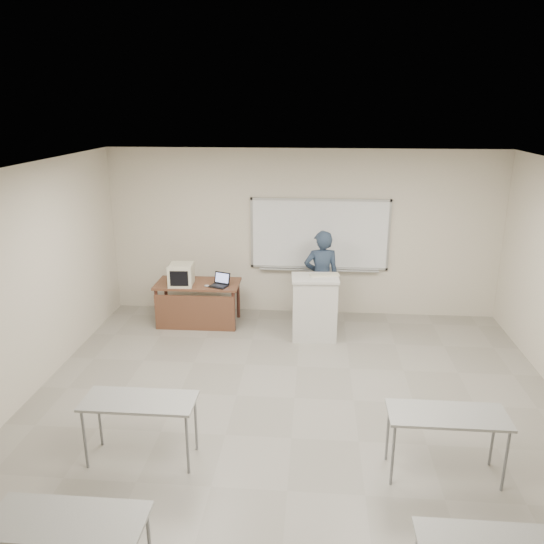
# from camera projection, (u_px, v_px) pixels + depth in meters

# --- Properties ---
(floor) EXTENTS (7.00, 8.00, 0.01)m
(floor) POSITION_uv_depth(u_px,v_px,m) (291.00, 439.00, 6.17)
(floor) COLOR gray
(floor) RESTS_ON ground
(whiteboard) EXTENTS (2.48, 0.10, 1.31)m
(whiteboard) POSITION_uv_depth(u_px,v_px,m) (320.00, 235.00, 9.47)
(whiteboard) COLOR white
(whiteboard) RESTS_ON floor
(student_desks) EXTENTS (4.40, 2.20, 0.73)m
(student_desks) POSITION_uv_depth(u_px,v_px,m) (285.00, 465.00, 4.69)
(student_desks) COLOR gray
(student_desks) RESTS_ON floor
(instructor_desk) EXTENTS (1.45, 0.72, 0.75)m
(instructor_desk) POSITION_uv_depth(u_px,v_px,m) (197.00, 296.00, 9.18)
(instructor_desk) COLOR brown
(instructor_desk) RESTS_ON floor
(podium) EXTENTS (0.75, 0.55, 1.06)m
(podium) POSITION_uv_depth(u_px,v_px,m) (314.00, 307.00, 8.70)
(podium) COLOR silver
(podium) RESTS_ON floor
(crt_monitor) EXTENTS (0.40, 0.45, 0.38)m
(crt_monitor) POSITION_uv_depth(u_px,v_px,m) (181.00, 275.00, 9.07)
(crt_monitor) COLOR beige
(crt_monitor) RESTS_ON instructor_desk
(laptop) EXTENTS (0.29, 0.27, 0.22)m
(laptop) POSITION_uv_depth(u_px,v_px,m) (219.00, 283.00, 9.05)
(laptop) COLOR black
(laptop) RESTS_ON instructor_desk
(mouse) EXTENTS (0.10, 0.08, 0.03)m
(mouse) POSITION_uv_depth(u_px,v_px,m) (207.00, 286.00, 9.01)
(mouse) COLOR #B3B5BB
(mouse) RESTS_ON instructor_desk
(keyboard) EXTENTS (0.50, 0.26, 0.03)m
(keyboard) POSITION_uv_depth(u_px,v_px,m) (324.00, 275.00, 8.60)
(keyboard) COLOR beige
(keyboard) RESTS_ON podium
(presenter) EXTENTS (0.66, 0.48, 1.69)m
(presenter) POSITION_uv_depth(u_px,v_px,m) (321.00, 278.00, 9.18)
(presenter) COLOR black
(presenter) RESTS_ON floor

